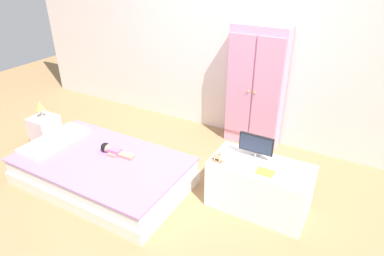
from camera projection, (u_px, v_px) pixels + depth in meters
ground_plane at (168, 198)px, 3.21m from camera, size 10.00×10.00×0.02m
back_wall at (239, 27)px, 3.78m from camera, size 6.40×0.05×2.70m
bed at (103, 171)px, 3.36m from camera, size 1.71×1.00×0.29m
pillow at (55, 140)px, 3.56m from camera, size 0.32×0.72×0.05m
doll at (111, 150)px, 3.36m from camera, size 0.39×0.14×0.10m
nightstand at (46, 132)px, 3.97m from camera, size 0.28×0.28×0.39m
table_lamp at (40, 106)px, 3.81m from camera, size 0.11×0.11×0.21m
wardrobe at (256, 88)px, 3.82m from camera, size 0.64×0.26×1.43m
tv_stand at (259, 186)px, 2.99m from camera, size 0.88×0.44×0.47m
tv_monitor at (256, 145)px, 2.91m from camera, size 0.31×0.10×0.23m
rocking_horse_toy at (218, 156)px, 2.89m from camera, size 0.10×0.04×0.12m
book_yellow at (265, 172)px, 2.77m from camera, size 0.15×0.10×0.01m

